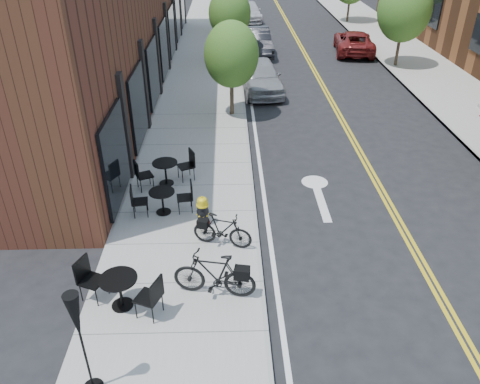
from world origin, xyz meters
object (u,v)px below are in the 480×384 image
object	(u,v)px
bistro_set_a	(120,288)
parked_car_b	(256,41)
patio_umbrella	(77,324)
bicycle_right	(222,230)
bistro_set_c	(165,170)
bicycle_left	(214,275)
parked_car_far	(354,42)
bistro_set_b	(162,199)
parked_car_a	(260,76)
parked_car_c	(249,12)
fire_hydrant	(203,211)

from	to	relation	value
bistro_set_a	parked_car_b	distance (m)	21.64
patio_umbrella	bicycle_right	bearing A→B (deg)	60.81
bistro_set_c	bicycle_right	bearing A→B (deg)	-85.91
bicycle_left	parked_car_far	world-z (taller)	parked_car_far
bistro_set_a	bistro_set_b	distance (m)	3.70
bicycle_right	parked_car_b	distance (m)	19.24
bistro_set_a	bistro_set_c	bearing A→B (deg)	108.86
parked_car_a	bistro_set_b	bearing A→B (deg)	-114.23
bistro_set_c	patio_umbrella	distance (m)	7.48
bicycle_left	bicycle_right	bearing A→B (deg)	-174.45
bistro_set_a	parked_car_c	xyz separation A→B (m)	(4.12, 31.38, 0.03)
bicycle_right	bistro_set_c	distance (m)	3.68
parked_car_b	bistro_set_c	bearing A→B (deg)	-107.21
parked_car_b	parked_car_far	distance (m)	5.97
patio_umbrella	parked_car_b	bearing A→B (deg)	79.60
bicycle_right	bistro_set_b	size ratio (longest dim) A/B	0.90
bicycle_left	parked_car_far	xyz separation A→B (m)	(8.09, 21.01, -0.02)
parked_car_b	parked_car_far	world-z (taller)	parked_car_b
parked_car_c	parked_car_far	world-z (taller)	parked_car_c
patio_umbrella	parked_car_b	world-z (taller)	patio_umbrella
bistro_set_c	parked_car_far	world-z (taller)	parked_car_far
parked_car_far	bistro_set_b	bearing A→B (deg)	69.38
parked_car_a	bicycle_right	bearing A→B (deg)	-104.50
patio_umbrella	bistro_set_b	bearing A→B (deg)	83.75
bicycle_left	parked_car_a	world-z (taller)	parked_car_a
bistro_set_c	parked_car_a	xyz separation A→B (m)	(3.55, 9.06, 0.14)
bistro_set_c	parked_car_c	distance (m)	26.33
patio_umbrella	parked_car_c	distance (m)	33.72
parked_car_far	bicycle_right	bearing A→B (deg)	75.56
fire_hydrant	bistro_set_a	world-z (taller)	bistro_set_a
bicycle_left	bistro_set_a	xyz separation A→B (m)	(-2.01, -0.31, -0.05)
fire_hydrant	bicycle_right	size ratio (longest dim) A/B	0.56
bistro_set_b	parked_car_a	distance (m)	11.25
bistro_set_a	patio_umbrella	world-z (taller)	patio_umbrella
bicycle_left	parked_car_a	distance (m)	14.19
parked_car_b	patio_umbrella	bearing A→B (deg)	-104.40
patio_umbrella	parked_car_c	size ratio (longest dim) A/B	0.50
bicycle_right	parked_car_c	world-z (taller)	parked_car_c
parked_car_b	bicycle_left	bearing A→B (deg)	-99.79
parked_car_a	parked_car_far	size ratio (longest dim) A/B	0.93
bicycle_right	bistro_set_b	xyz separation A→B (m)	(-1.70, 1.57, -0.01)
patio_umbrella	bistro_set_a	bearing A→B (deg)	86.02
bistro_set_b	parked_car_b	size ratio (longest dim) A/B	0.38
bistro_set_a	parked_car_c	bearing A→B (deg)	105.63
bistro_set_a	patio_umbrella	distance (m)	2.35
parked_car_far	bistro_set_c	bearing A→B (deg)	66.72
bistro_set_a	bistro_set_c	size ratio (longest dim) A/B	1.05
patio_umbrella	parked_car_a	distance (m)	16.96
bicycle_left	bistro_set_b	bearing A→B (deg)	-144.61
bicycle_right	parked_car_far	xyz separation A→B (m)	(7.92, 19.22, 0.07)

